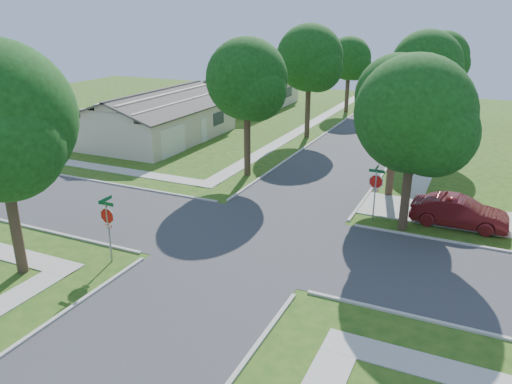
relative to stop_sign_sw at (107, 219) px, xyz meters
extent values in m
plane|color=#254C14|center=(4.70, 4.70, -2.03)|extent=(100.00, 100.00, 0.00)
cube|color=#333335|center=(4.70, 4.70, -2.03)|extent=(7.00, 100.00, 0.02)
cube|color=#9E9B91|center=(10.80, 30.70, -2.01)|extent=(1.20, 40.00, 0.04)
cube|color=#9E9B91|center=(-1.40, 30.70, -2.01)|extent=(1.20, 40.00, 0.04)
cube|color=#9E9B91|center=(12.60, 11.80, -2.01)|extent=(8.80, 3.60, 0.05)
cube|color=gray|center=(0.00, 0.00, -0.68)|extent=(0.06, 0.06, 2.70)
cylinder|color=white|center=(0.00, 0.00, 0.12)|extent=(1.05, 0.02, 1.05)
cylinder|color=#BB110D|center=(0.00, 0.00, 0.12)|extent=(0.90, 0.03, 0.90)
cube|color=#BB110D|center=(0.00, 0.00, -0.35)|extent=(0.34, 0.03, 0.12)
cube|color=white|center=(0.00, 0.00, -0.35)|extent=(0.30, 0.03, 0.08)
cube|color=#0C5426|center=(0.00, 0.00, 0.69)|extent=(0.80, 0.02, 0.16)
cube|color=#0C5426|center=(0.00, 0.00, 0.87)|extent=(0.02, 0.80, 0.16)
cube|color=gray|center=(9.40, 9.40, -0.68)|extent=(0.06, 0.06, 2.70)
cylinder|color=white|center=(9.40, 9.40, 0.12)|extent=(1.05, 0.02, 1.05)
cylinder|color=#BB110D|center=(9.40, 9.40, 0.12)|extent=(0.90, 0.03, 0.90)
cube|color=#BB110D|center=(9.40, 9.40, -0.35)|extent=(0.34, 0.03, 0.12)
cube|color=white|center=(9.40, 9.40, -0.35)|extent=(0.30, 0.03, 0.08)
cube|color=#0C5426|center=(9.40, 9.40, 0.69)|extent=(0.80, 0.02, 0.16)
cube|color=#0C5426|center=(9.40, 9.40, 0.87)|extent=(0.02, 0.80, 0.16)
cylinder|color=#38281C|center=(9.40, 13.70, -0.05)|extent=(0.44, 0.44, 3.95)
sphere|color=#12350D|center=(9.40, 13.70, 3.85)|extent=(4.80, 4.80, 4.80)
sphere|color=#12350D|center=(10.24, 13.22, 3.25)|extent=(3.46, 3.46, 3.46)
sphere|color=#12350D|center=(8.68, 14.30, 3.37)|extent=(3.26, 3.26, 3.26)
cylinder|color=#38281C|center=(9.40, 25.70, 0.12)|extent=(0.44, 0.44, 4.30)
sphere|color=#12350D|center=(9.40, 25.70, 4.48)|extent=(5.40, 5.40, 5.40)
sphere|color=#12350D|center=(10.35, 25.16, 3.81)|extent=(3.89, 3.89, 3.89)
sphere|color=#12350D|center=(8.59, 26.38, 3.94)|extent=(3.67, 3.67, 3.67)
cylinder|color=#38281C|center=(9.40, 38.70, 0.07)|extent=(0.44, 0.44, 4.20)
sphere|color=#12350D|center=(9.40, 38.70, 4.19)|extent=(5.00, 5.00, 5.00)
sphere|color=#12350D|center=(10.28, 38.20, 3.57)|extent=(3.60, 3.60, 3.60)
sphere|color=#12350D|center=(8.65, 39.33, 3.69)|extent=(3.40, 3.40, 3.40)
cylinder|color=#38281C|center=(0.00, 13.70, 0.09)|extent=(0.44, 0.44, 4.25)
sphere|color=#12350D|center=(0.00, 13.70, 4.34)|extent=(5.20, 5.20, 5.20)
sphere|color=#12350D|center=(0.91, 13.18, 3.69)|extent=(3.74, 3.74, 3.74)
sphere|color=#12350D|center=(-0.78, 14.35, 3.82)|extent=(3.54, 3.54, 3.54)
cylinder|color=#38281C|center=(0.00, 25.70, 0.19)|extent=(0.44, 0.44, 4.44)
sphere|color=#12350D|center=(0.00, 25.70, 4.73)|extent=(5.60, 5.60, 5.60)
sphere|color=#12350D|center=(0.98, 25.14, 4.03)|extent=(4.03, 4.03, 4.03)
sphere|color=#12350D|center=(-0.84, 26.40, 4.17)|extent=(3.81, 3.81, 3.81)
cylinder|color=#38281C|center=(0.00, 38.70, -0.08)|extent=(0.44, 0.44, 3.90)
sphere|color=#12350D|center=(0.00, 38.70, 3.70)|extent=(4.60, 4.60, 4.60)
sphere|color=#12350D|center=(0.80, 38.24, 3.13)|extent=(3.31, 3.31, 3.31)
sphere|color=#12350D|center=(-0.69, 39.28, 3.24)|extent=(3.13, 3.13, 3.13)
cylinder|color=#38281C|center=(-2.80, -2.30, -0.01)|extent=(0.44, 0.44, 4.04)
sphere|color=#12350D|center=(-1.75, -2.90, 3.77)|extent=(4.32, 4.32, 4.32)
cylinder|color=#38281C|center=(11.00, 8.90, -0.26)|extent=(0.44, 0.44, 3.54)
sphere|color=#12350D|center=(11.00, 8.90, 3.83)|extent=(5.60, 5.60, 5.60)
sphere|color=#12350D|center=(11.98, 8.34, 3.13)|extent=(4.03, 4.03, 4.03)
sphere|color=#12350D|center=(10.16, 9.60, 3.27)|extent=(3.81, 3.81, 3.81)
cube|color=beige|center=(-11.30, 19.70, -0.63)|extent=(8.00, 13.00, 2.80)
cube|color=#433D39|center=(-9.30, 19.70, 1.42)|extent=(4.42, 13.60, 1.56)
cube|color=#433D39|center=(-13.30, 19.70, 1.42)|extent=(4.42, 13.60, 1.56)
cube|color=silver|center=(-7.27, 15.80, -0.93)|extent=(0.06, 3.20, 2.20)
cube|color=silver|center=(-7.27, 20.35, -1.03)|extent=(0.06, 0.90, 2.00)
cube|color=#1E2633|center=(-7.27, 22.95, -0.48)|extent=(0.06, 1.80, 1.10)
cube|color=beige|center=(-11.30, 36.70, -0.63)|extent=(8.00, 13.00, 2.80)
cube|color=#433D39|center=(-9.30, 36.70, 1.42)|extent=(4.42, 13.60, 1.56)
cube|color=#433D39|center=(-13.30, 36.70, 1.42)|extent=(4.42, 13.60, 1.56)
cube|color=silver|center=(-7.27, 32.80, -0.93)|extent=(0.06, 3.20, 2.20)
cube|color=silver|center=(-7.27, 37.35, -1.03)|extent=(0.06, 0.90, 2.00)
cube|color=#1E2633|center=(-7.27, 39.95, -0.48)|extent=(0.06, 1.80, 1.10)
imported|color=#5D1315|center=(13.50, 10.48, -1.26)|extent=(4.72, 1.75, 1.54)
imported|color=black|center=(7.90, 28.73, -1.40)|extent=(1.78, 3.83, 1.27)
imported|color=black|center=(3.50, 44.54, -1.28)|extent=(2.30, 5.25, 1.50)
camera|label=1|loc=(13.99, -15.12, 8.26)|focal=35.00mm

